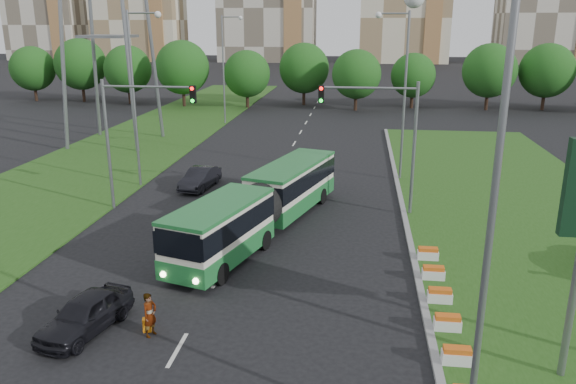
# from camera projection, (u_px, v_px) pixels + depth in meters

# --- Properties ---
(ground) EXTENTS (360.00, 360.00, 0.00)m
(ground) POSITION_uv_depth(u_px,v_px,m) (283.00, 281.00, 25.33)
(ground) COLOR black
(ground) RESTS_ON ground
(grass_median) EXTENTS (14.00, 60.00, 0.15)m
(grass_median) POSITION_uv_depth(u_px,v_px,m) (533.00, 230.00, 31.34)
(grass_median) COLOR #234C15
(grass_median) RESTS_ON ground
(median_kerb) EXTENTS (0.30, 60.00, 0.18)m
(median_kerb) POSITION_uv_depth(u_px,v_px,m) (406.00, 225.00, 32.17)
(median_kerb) COLOR gray
(median_kerb) RESTS_ON ground
(left_verge) EXTENTS (12.00, 110.00, 0.10)m
(left_verge) POSITION_uv_depth(u_px,v_px,m) (125.00, 150.00, 51.24)
(left_verge) COLOR #234C15
(left_verge) RESTS_ON ground
(lane_markings) EXTENTS (0.20, 100.00, 0.01)m
(lane_markings) POSITION_uv_depth(u_px,v_px,m) (280.00, 169.00, 44.69)
(lane_markings) COLOR silver
(lane_markings) RESTS_ON ground
(flower_planters) EXTENTS (1.10, 11.50, 0.60)m
(flower_planters) POSITION_uv_depth(u_px,v_px,m) (443.00, 308.00, 22.02)
(flower_planters) COLOR white
(flower_planters) RESTS_ON grass_median
(traffic_mast_median) EXTENTS (5.76, 0.32, 8.00)m
(traffic_mast_median) POSITION_uv_depth(u_px,v_px,m) (387.00, 127.00, 32.70)
(traffic_mast_median) COLOR slate
(traffic_mast_median) RESTS_ON ground
(traffic_mast_left) EXTENTS (5.76, 0.32, 8.00)m
(traffic_mast_left) POSITION_uv_depth(u_px,v_px,m) (132.00, 124.00, 33.59)
(traffic_mast_left) COLOR slate
(traffic_mast_left) RESTS_ON ground
(street_lamps) EXTENTS (36.00, 60.00, 12.00)m
(street_lamps) POSITION_uv_depth(u_px,v_px,m) (256.00, 113.00, 33.46)
(street_lamps) COLOR slate
(street_lamps) RESTS_ON ground
(tree_line) EXTENTS (120.00, 8.00, 9.00)m
(tree_line) POSITION_uv_depth(u_px,v_px,m) (412.00, 75.00, 75.05)
(tree_line) COLOR #164913
(tree_line) RESTS_ON ground
(midrise_west) EXTENTS (22.00, 14.00, 36.00)m
(midrise_west) POSITION_uv_depth(u_px,v_px,m) (45.00, 0.00, 174.06)
(midrise_west) COLOR beige
(midrise_west) RESTS_ON ground
(articulated_bus) EXTENTS (2.53, 16.21, 2.67)m
(articulated_bus) POSITION_uv_depth(u_px,v_px,m) (260.00, 204.00, 30.88)
(articulated_bus) COLOR silver
(articulated_bus) RESTS_ON ground
(car_left_near) EXTENTS (2.67, 4.52, 1.44)m
(car_left_near) POSITION_uv_depth(u_px,v_px,m) (85.00, 314.00, 21.03)
(car_left_near) COLOR black
(car_left_near) RESTS_ON ground
(car_left_far) EXTENTS (2.11, 4.58, 1.45)m
(car_left_far) POSITION_uv_depth(u_px,v_px,m) (200.00, 178.00, 39.38)
(car_left_far) COLOR black
(car_left_far) RESTS_ON ground
(pedestrian) EXTENTS (0.61, 0.73, 1.72)m
(pedestrian) POSITION_uv_depth(u_px,v_px,m) (150.00, 315.00, 20.69)
(pedestrian) COLOR gray
(pedestrian) RESTS_ON ground
(shopping_trolley) EXTENTS (0.31, 0.33, 0.53)m
(shopping_trolley) POSITION_uv_depth(u_px,v_px,m) (147.00, 325.00, 21.15)
(shopping_trolley) COLOR orange
(shopping_trolley) RESTS_ON ground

